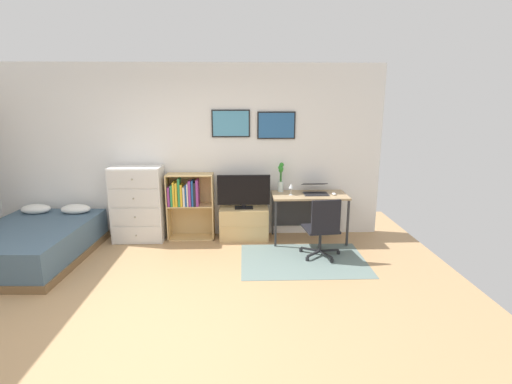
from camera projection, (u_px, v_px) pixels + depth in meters
name	position (u px, v px, depth m)	size (l,w,h in m)	color
ground_plane	(160.00, 312.00, 3.91)	(7.20, 7.20, 0.00)	tan
wall_back_with_posters	(189.00, 152.00, 5.97)	(6.12, 0.09, 2.70)	white
area_rug	(303.00, 260.00, 5.20)	(1.70, 1.20, 0.01)	slate
bed	(32.00, 243.00, 5.17)	(1.46, 1.97, 0.60)	brown
dresser	(138.00, 204.00, 5.85)	(0.77, 0.46, 1.17)	silver
bookshelf	(188.00, 200.00, 5.93)	(0.72, 0.30, 1.04)	tan
tv_stand	(244.00, 223.00, 5.99)	(0.76, 0.41, 0.50)	tan
television	(244.00, 192.00, 5.85)	(0.82, 0.16, 0.53)	black
desk	(308.00, 201.00, 5.93)	(1.14, 0.60, 0.74)	tan
office_chair	(323.00, 227.00, 5.18)	(0.57, 0.58, 0.86)	#232326
laptop	(315.00, 189.00, 5.87)	(0.37, 0.40, 0.16)	#333338
computer_mouse	(334.00, 194.00, 5.77)	(0.06, 0.10, 0.03)	silver
bamboo_vase	(281.00, 177.00, 5.94)	(0.09, 0.10, 0.46)	silver
wine_glass	(291.00, 186.00, 5.74)	(0.07, 0.07, 0.18)	silver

